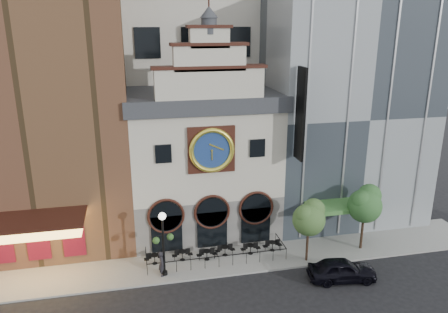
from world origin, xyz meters
TOP-DOWN VIEW (x-y plane):
  - ground at (0.00, 0.00)m, footprint 120.00×120.00m
  - sidewalk at (0.00, 2.50)m, footprint 44.00×5.00m
  - clock_building at (0.00, 7.82)m, footprint 12.60×8.78m
  - theater_building at (-13.00, 9.96)m, footprint 14.00×15.60m
  - retail_building at (12.99, 9.99)m, footprint 14.00×14.40m
  - cafe_railing at (0.00, 2.50)m, footprint 10.60×2.60m
  - bistro_0 at (-4.68, 2.68)m, footprint 1.58×0.68m
  - bistro_1 at (-2.56, 2.77)m, footprint 1.58×0.68m
  - bistro_2 at (-0.70, 2.44)m, footprint 1.58×0.68m
  - bistro_3 at (0.81, 2.78)m, footprint 1.58×0.68m
  - bistro_4 at (2.83, 2.60)m, footprint 1.58×0.68m
  - bistro_5 at (4.68, 2.71)m, footprint 1.58×0.68m
  - car_right at (8.29, -2.10)m, footprint 5.05×2.55m
  - pedestrian at (-4.26, 1.00)m, footprint 0.49×0.71m
  - lamppost at (-4.06, 1.03)m, footprint 1.52×0.83m
  - tree_left at (6.84, 0.79)m, footprint 2.56×2.46m
  - tree_right at (11.87, 1.62)m, footprint 2.78×2.68m

SIDE VIEW (x-z plane):
  - ground at x=0.00m, z-range 0.00..0.00m
  - sidewalk at x=0.00m, z-range 0.00..0.15m
  - cafe_railing at x=0.00m, z-range 0.15..1.05m
  - bistro_0 at x=-4.68m, z-range 0.16..1.06m
  - bistro_1 at x=-2.56m, z-range 0.16..1.06m
  - bistro_2 at x=-0.70m, z-range 0.16..1.06m
  - bistro_3 at x=0.81m, z-range 0.16..1.06m
  - bistro_4 at x=2.83m, z-range 0.16..1.06m
  - bistro_5 at x=4.68m, z-range 0.16..1.06m
  - car_right at x=8.29m, z-range 0.00..1.65m
  - pedestrian at x=-4.26m, z-range 0.15..2.04m
  - lamppost at x=-4.06m, z-range 0.73..5.65m
  - tree_left at x=6.84m, z-range 1.30..6.22m
  - tree_right at x=11.87m, z-range 1.40..6.76m
  - clock_building at x=0.00m, z-range -2.64..16.01m
  - retail_building at x=12.99m, z-range 0.14..20.14m
  - theater_building at x=-13.00m, z-range 0.10..25.10m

